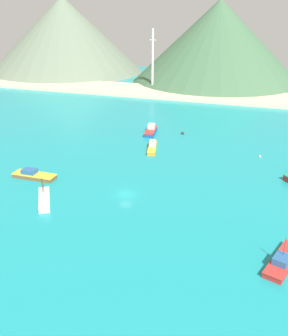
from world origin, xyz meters
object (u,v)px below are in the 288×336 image
radio_tower (153,60)px  fishing_boat_8 (44,199)px  fishing_boat_2 (152,147)px  fishing_boat_4 (34,175)px  fishing_boat_0 (151,130)px  buoy_1 (183,133)px  fishing_boat_7 (283,261)px  buoy_0 (260,156)px

radio_tower → fishing_boat_8: bearing=-84.5°
fishing_boat_2 → fishing_boat_4: bearing=-127.9°
fishing_boat_8 → radio_tower: (-10.81, 111.54, 12.97)m
fishing_boat_0 → radio_tower: radio_tower is taller
fishing_boat_2 → buoy_1: size_ratio=9.67×
fishing_boat_7 → fishing_boat_0: bearing=124.7°
buoy_0 → fishing_boat_0: bearing=163.2°
fishing_boat_8 → buoy_1: fishing_boat_8 is taller
fishing_boat_4 → buoy_1: (25.90, 42.80, -0.53)m
fishing_boat_7 → buoy_0: 46.79m
fishing_boat_2 → fishing_boat_7: size_ratio=0.89×
fishing_boat_4 → fishing_boat_0: bearing=68.2°
buoy_1 → fishing_boat_8: bearing=-107.9°
fishing_boat_0 → radio_tower: (-18.18, 61.08, 12.99)m
fishing_boat_2 → buoy_0: bearing=7.1°
buoy_0 → fishing_boat_2: bearing=-172.9°
fishing_boat_0 → fishing_boat_7: fishing_boat_7 is taller
radio_tower → buoy_1: bearing=-64.7°
buoy_0 → radio_tower: radio_tower is taller
fishing_boat_8 → buoy_0: size_ratio=14.90×
fishing_boat_0 → fishing_boat_7: size_ratio=0.84×
fishing_boat_2 → fishing_boat_4: size_ratio=0.97×
fishing_boat_7 → buoy_0: size_ratio=17.40×
fishing_boat_8 → radio_tower: bearing=95.5°
fishing_boat_7 → fishing_boat_8: (-46.55, 6.14, 0.20)m
buoy_0 → radio_tower: (-51.76, 71.23, 13.78)m
fishing_boat_7 → radio_tower: radio_tower is taller
fishing_boat_4 → fishing_boat_7: (55.44, -16.06, -0.00)m
fishing_boat_2 → fishing_boat_8: (-11.95, -36.72, 0.16)m
fishing_boat_4 → buoy_0: 58.37m
fishing_boat_0 → fishing_boat_8: 51.00m
fishing_boat_4 → buoy_1: fishing_boat_4 is taller
fishing_boat_7 → buoy_0: (-5.61, 46.45, -0.60)m
radio_tower → fishing_boat_0: bearing=-73.4°
fishing_boat_0 → fishing_boat_8: bearing=-98.3°
buoy_1 → radio_tower: radio_tower is taller
fishing_boat_4 → buoy_0: fishing_boat_4 is taller
fishing_boat_7 → radio_tower: (-57.36, 117.68, 13.17)m
fishing_boat_2 → buoy_0: 29.22m
fishing_boat_0 → radio_tower: size_ratio=0.35×
fishing_boat_0 → fishing_boat_4: (-16.26, -40.54, -0.18)m
fishing_boat_7 → fishing_boat_4: bearing=163.8°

